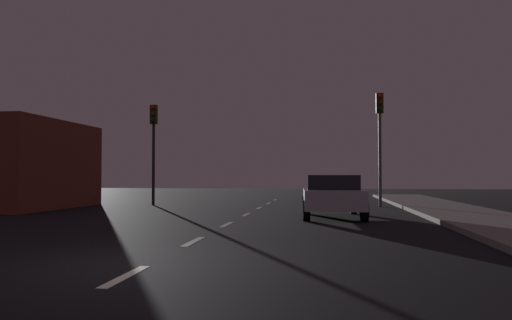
# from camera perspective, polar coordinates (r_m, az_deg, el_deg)

# --- Properties ---
(ground_plane) EXTENTS (80.00, 80.00, 0.00)m
(ground_plane) POSITION_cam_1_polar(r_m,az_deg,el_deg) (15.46, -2.84, -6.90)
(ground_plane) COLOR black
(sidewalk_curb_right) EXTENTS (3.00, 40.00, 0.15)m
(sidewalk_curb_right) POSITION_cam_1_polar(r_m,az_deg,el_deg) (15.95, 24.92, -6.32)
(sidewalk_curb_right) COLOR gray
(sidewalk_curb_right) RESTS_ON ground_plane
(lane_stripe_nearest) EXTENTS (0.16, 1.60, 0.01)m
(lane_stripe_nearest) POSITION_cam_1_polar(r_m,az_deg,el_deg) (7.60, -14.11, -12.25)
(lane_stripe_nearest) COLOR silver
(lane_stripe_nearest) RESTS_ON ground_plane
(lane_stripe_second) EXTENTS (0.16, 1.60, 0.01)m
(lane_stripe_second) POSITION_cam_1_polar(r_m,az_deg,el_deg) (11.19, -6.88, -8.87)
(lane_stripe_second) COLOR silver
(lane_stripe_second) RESTS_ON ground_plane
(lane_stripe_third) EXTENTS (0.16, 1.60, 0.01)m
(lane_stripe_third) POSITION_cam_1_polar(r_m,az_deg,el_deg) (14.88, -3.25, -7.09)
(lane_stripe_third) COLOR silver
(lane_stripe_third) RESTS_ON ground_plane
(lane_stripe_fourth) EXTENTS (0.16, 1.60, 0.01)m
(lane_stripe_fourth) POSITION_cam_1_polar(r_m,az_deg,el_deg) (18.61, -1.08, -6.01)
(lane_stripe_fourth) COLOR silver
(lane_stripe_fourth) RESTS_ON ground_plane
(lane_stripe_fifth) EXTENTS (0.16, 1.60, 0.01)m
(lane_stripe_fifth) POSITION_cam_1_polar(r_m,az_deg,el_deg) (22.37, 0.36, -5.29)
(lane_stripe_fifth) COLOR silver
(lane_stripe_fifth) RESTS_ON ground_plane
(lane_stripe_sixth) EXTENTS (0.16, 1.60, 0.01)m
(lane_stripe_sixth) POSITION_cam_1_polar(r_m,az_deg,el_deg) (26.14, 1.38, -4.77)
(lane_stripe_sixth) COLOR silver
(lane_stripe_sixth) RESTS_ON ground_plane
(lane_stripe_seventh) EXTENTS (0.16, 1.60, 0.01)m
(lane_stripe_seventh) POSITION_cam_1_polar(r_m,az_deg,el_deg) (29.92, 2.14, -4.38)
(lane_stripe_seventh) COLOR silver
(lane_stripe_seventh) RESTS_ON ground_plane
(traffic_signal_left) EXTENTS (0.32, 0.38, 4.74)m
(traffic_signal_left) POSITION_cam_1_polar(r_m,az_deg,el_deg) (25.06, -11.19, 2.75)
(traffic_signal_left) COLOR #2D2D30
(traffic_signal_left) RESTS_ON ground_plane
(traffic_signal_right) EXTENTS (0.32, 0.38, 5.09)m
(traffic_signal_right) POSITION_cam_1_polar(r_m,az_deg,el_deg) (23.92, 13.44, 3.52)
(traffic_signal_right) COLOR #4C4C51
(traffic_signal_right) RESTS_ON ground_plane
(car_stopped_ahead) EXTENTS (2.14, 4.32, 1.41)m
(car_stopped_ahead) POSITION_cam_1_polar(r_m,az_deg,el_deg) (17.56, 8.34, -3.87)
(car_stopped_ahead) COLOR silver
(car_stopped_ahead) RESTS_ON ground_plane
(storefront_left) EXTENTS (4.92, 6.91, 3.70)m
(storefront_left) POSITION_cam_1_polar(r_m,az_deg,el_deg) (24.53, -25.15, -0.49)
(storefront_left) COLOR maroon
(storefront_left) RESTS_ON ground_plane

